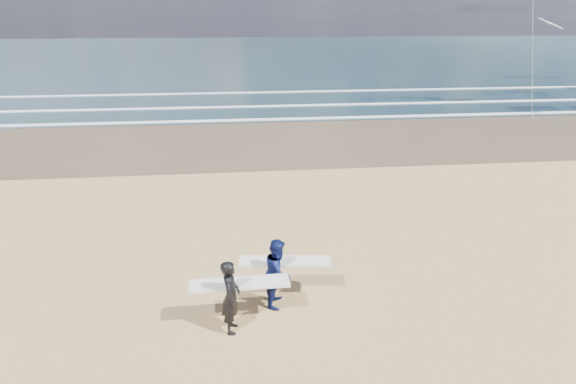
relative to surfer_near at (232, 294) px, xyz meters
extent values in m
cube|color=brown|center=(19.83, 17.47, -0.85)|extent=(220.00, 12.00, 0.01)
cube|color=#182F34|center=(19.83, 71.47, -0.85)|extent=(220.00, 100.00, 0.02)
cube|color=white|center=(19.83, 22.27, -0.80)|extent=(220.00, 0.50, 0.05)
cube|color=white|center=(19.83, 26.97, -0.80)|extent=(220.00, 0.50, 0.05)
cube|color=white|center=(19.83, 33.47, -0.80)|extent=(220.00, 0.50, 0.05)
imported|color=black|center=(-0.03, -0.06, -0.02)|extent=(0.45, 0.64, 1.67)
cube|color=white|center=(0.17, 0.29, 0.09)|extent=(2.21, 0.55, 0.07)
imported|color=#0E174E|center=(1.09, 0.92, -0.03)|extent=(0.82, 0.95, 1.66)
cube|color=white|center=(1.29, 1.27, 0.07)|extent=(2.25, 0.78, 0.07)
cube|color=slate|center=(19.56, 21.02, -0.80)|extent=(0.12, 0.12, 0.10)
camera|label=1|loc=(0.07, -9.70, 5.79)|focal=32.00mm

